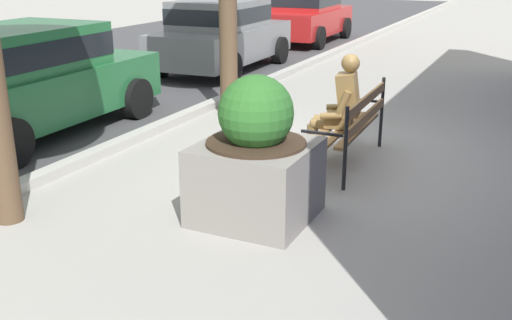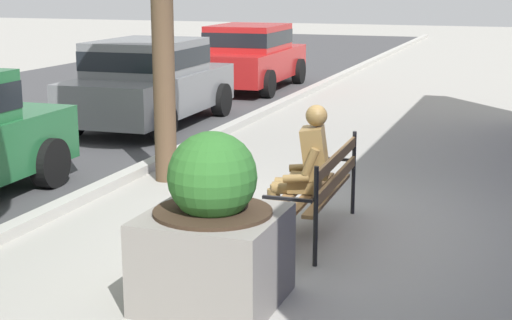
# 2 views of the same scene
# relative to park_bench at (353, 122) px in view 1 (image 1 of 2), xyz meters

# --- Properties ---
(ground_plane) EXTENTS (80.00, 80.00, 0.00)m
(ground_plane) POSITION_rel_park_bench_xyz_m (0.19, 0.12, -0.54)
(ground_plane) COLOR #9E9B93
(curb_stone) EXTENTS (60.00, 0.20, 0.12)m
(curb_stone) POSITION_rel_park_bench_xyz_m (0.19, 3.02, -0.48)
(curb_stone) COLOR #B2AFA8
(curb_stone) RESTS_ON ground
(park_bench) EXTENTS (1.81, 0.58, 0.95)m
(park_bench) POSITION_rel_park_bench_xyz_m (0.00, 0.00, 0.00)
(park_bench) COLOR olive
(park_bench) RESTS_ON ground
(bronze_statue_seated) EXTENTS (0.60, 0.83, 1.37)m
(bronze_statue_seated) POSITION_rel_park_bench_xyz_m (-0.02, 0.21, 0.12)
(bronze_statue_seated) COLOR olive
(bronze_statue_seated) RESTS_ON ground
(concrete_planter) EXTENTS (1.07, 1.07, 1.43)m
(concrete_planter) POSITION_rel_park_bench_xyz_m (-1.97, 0.37, 0.05)
(concrete_planter) COLOR gray
(concrete_planter) RESTS_ON ground
(parked_car_green) EXTENTS (4.15, 2.01, 1.56)m
(parked_car_green) POSITION_rel_park_bench_xyz_m (-0.69, 4.56, 0.30)
(parked_car_green) COLOR #236638
(parked_car_green) RESTS_ON ground
(parked_car_grey) EXTENTS (4.15, 2.01, 1.56)m
(parked_car_grey) POSITION_rel_park_bench_xyz_m (5.07, 4.56, 0.30)
(parked_car_grey) COLOR slate
(parked_car_grey) RESTS_ON ground
(parked_car_red) EXTENTS (4.15, 2.01, 1.56)m
(parked_car_red) POSITION_rel_park_bench_xyz_m (10.32, 4.56, 0.30)
(parked_car_red) COLOR #B21E1E
(parked_car_red) RESTS_ON ground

